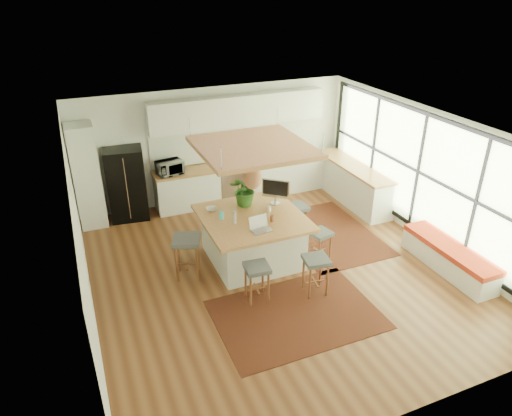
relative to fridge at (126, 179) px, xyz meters
name	(u,v)px	position (x,y,z in m)	size (l,w,h in m)	color
floor	(276,270)	(2.16, -3.20, -0.93)	(7.00, 7.00, 0.00)	brown
ceiling	(279,130)	(2.16, -3.20, 1.78)	(7.00, 7.00, 0.00)	white
wall_back	(215,144)	(2.16, 0.30, 0.42)	(6.50, 6.50, 0.00)	white
wall_front	(411,334)	(2.16, -6.70, 0.42)	(6.50, 6.50, 0.00)	white
wall_left	(81,242)	(-1.09, -3.20, 0.42)	(7.00, 7.00, 0.00)	white
wall_right	(427,177)	(5.41, -3.20, 0.42)	(7.00, 7.00, 0.00)	white
window_wall	(426,175)	(5.38, -3.20, 0.47)	(0.10, 6.20, 2.60)	black
pantry	(87,177)	(-0.79, -0.02, 0.20)	(0.55, 0.60, 2.25)	white
back_counter_base	(242,181)	(2.71, -0.02, -0.49)	(4.20, 0.60, 0.88)	white
back_counter_top	(242,163)	(2.71, -0.02, -0.03)	(4.24, 0.64, 0.05)	#AC6D3D
backsplash	(237,142)	(2.71, 0.28, 0.43)	(4.20, 0.02, 0.80)	white
upper_cabinets	(239,110)	(2.71, 0.12, 1.22)	(4.20, 0.34, 0.70)	white
range	(232,180)	(2.46, -0.02, -0.43)	(0.76, 0.62, 1.00)	#A5A5AA
right_counter_base	(352,184)	(5.09, -1.20, -0.49)	(0.60, 2.50, 0.88)	white
right_counter_top	(354,166)	(5.09, -1.20, -0.03)	(0.64, 2.54, 0.05)	#AC6D3D
window_bench	(449,258)	(5.11, -4.40, -0.68)	(0.52, 2.00, 0.50)	white
ceiling_panel	(253,162)	(1.86, -2.80, 1.12)	(1.86, 1.86, 0.80)	#AC6D3D
rug_near	(296,314)	(1.93, -4.48, -0.92)	(2.60, 1.80, 0.01)	black
rug_right	(327,234)	(3.73, -2.39, -0.92)	(1.80, 2.60, 0.01)	black
fridge	(126,179)	(0.00, 0.00, 0.00)	(0.81, 0.63, 1.63)	black
island	(252,238)	(1.90, -2.67, -0.46)	(1.85, 1.85, 0.93)	#AC6D3D
stool_near_left	(257,282)	(1.49, -3.86, -0.57)	(0.40, 0.40, 0.67)	#44474B
stool_near_right	(315,275)	(2.48, -4.06, -0.57)	(0.41, 0.41, 0.70)	#44474B
stool_right_front	(320,244)	(3.06, -3.20, -0.57)	(0.37, 0.37, 0.63)	#44474B
stool_right_back	(297,220)	(3.10, -2.16, -0.57)	(0.41, 0.41, 0.69)	#44474B
stool_left_side	(188,259)	(0.61, -2.74, -0.57)	(0.47, 0.47, 0.80)	#44474B
laptop	(261,225)	(1.83, -3.24, 0.12)	(0.35, 0.37, 0.26)	#A5A5AA
monitor	(276,191)	(2.51, -2.34, 0.26)	(0.55, 0.20, 0.51)	#A5A5AA
microwave	(170,166)	(0.97, -0.07, 0.19)	(0.56, 0.31, 0.38)	#A5A5AA
island_plant	(245,192)	(1.95, -2.15, 0.26)	(0.59, 0.66, 0.51)	#1E4C19
island_bowl	(212,209)	(1.27, -2.15, 0.03)	(0.21, 0.21, 0.05)	white
island_bottle_0	(222,215)	(1.35, -2.57, 0.10)	(0.07, 0.07, 0.19)	#3AD2E8
island_bottle_1	(235,219)	(1.50, -2.82, 0.10)	(0.07, 0.07, 0.19)	#BAB9BF
island_bottle_2	(271,216)	(2.15, -2.97, 0.10)	(0.07, 0.07, 0.19)	brown
island_bottle_3	(269,207)	(2.25, -2.62, 0.10)	(0.07, 0.07, 0.19)	white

